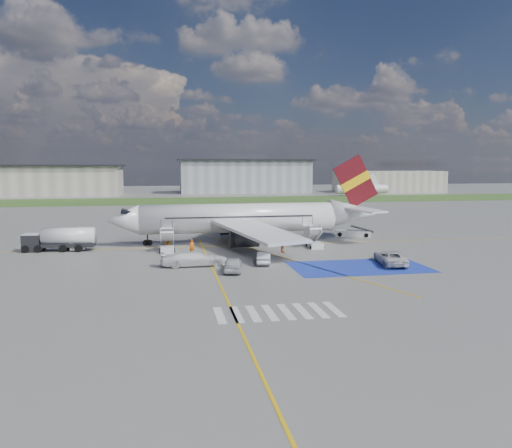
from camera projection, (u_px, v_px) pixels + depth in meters
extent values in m
plane|color=#60605E|center=(257.00, 263.00, 53.66)|extent=(400.00, 400.00, 0.00)
cube|color=#2D4C1E|center=(199.00, 201.00, 146.46)|extent=(400.00, 30.00, 0.01)
cube|color=gold|center=(241.00, 245.00, 65.38)|extent=(120.00, 0.20, 0.01)
cube|color=gold|center=(221.00, 287.00, 43.00)|extent=(0.20, 60.00, 0.01)
cube|color=gold|center=(241.00, 245.00, 65.38)|extent=(20.71, 56.45, 0.01)
cube|color=#1B32A4|center=(359.00, 267.00, 51.53)|extent=(14.00, 8.00, 0.01)
cube|color=silver|center=(220.00, 315.00, 35.01)|extent=(0.60, 4.00, 0.01)
cube|color=silver|center=(237.00, 315.00, 35.22)|extent=(0.60, 4.00, 0.01)
cube|color=silver|center=(253.00, 314.00, 35.43)|extent=(0.60, 4.00, 0.01)
cube|color=silver|center=(270.00, 313.00, 35.65)|extent=(0.60, 4.00, 0.01)
cube|color=silver|center=(286.00, 312.00, 35.86)|extent=(0.60, 4.00, 0.01)
cube|color=silver|center=(302.00, 311.00, 36.07)|extent=(0.60, 4.00, 0.01)
cube|color=silver|center=(318.00, 310.00, 36.29)|extent=(0.60, 4.00, 0.01)
cube|color=silver|center=(334.00, 309.00, 36.50)|extent=(0.60, 4.00, 0.01)
cube|color=gray|center=(30.00, 181.00, 170.29)|extent=(60.00, 22.00, 10.00)
cube|color=gray|center=(245.00, 177.00, 188.38)|extent=(48.00, 18.00, 12.00)
cube|color=gray|center=(389.00, 182.00, 191.55)|extent=(40.00, 16.00, 8.00)
cylinder|color=silver|center=(238.00, 218.00, 66.93)|extent=(26.00, 3.90, 3.90)
cone|color=silver|center=(123.00, 220.00, 64.27)|extent=(4.00, 3.90, 3.90)
cube|color=black|center=(128.00, 212.00, 64.25)|extent=(1.67, 1.90, 0.82)
cone|color=silver|center=(353.00, 213.00, 69.76)|extent=(6.50, 3.90, 3.90)
cube|color=silver|center=(257.00, 230.00, 58.88)|extent=(9.86, 15.95, 1.40)
cube|color=silver|center=(237.00, 216.00, 75.48)|extent=(9.86, 15.95, 1.40)
cylinder|color=#38383A|center=(245.00, 239.00, 61.70)|extent=(3.40, 2.10, 2.10)
cylinder|color=#38383A|center=(233.00, 228.00, 72.64)|extent=(3.40, 2.10, 2.10)
cube|color=#510D13|center=(356.00, 181.00, 69.29)|extent=(6.62, 0.30, 7.45)
cube|color=yellow|center=(356.00, 181.00, 69.29)|extent=(4.36, 0.40, 3.08)
cube|color=silver|center=(366.00, 210.00, 66.66)|extent=(4.73, 5.95, 0.49)
cube|color=silver|center=(349.00, 206.00, 72.91)|extent=(4.73, 5.95, 0.49)
cube|color=black|center=(240.00, 217.00, 64.97)|extent=(19.50, 0.04, 0.18)
cube|color=black|center=(236.00, 214.00, 68.80)|extent=(19.50, 0.04, 0.18)
cube|color=silver|center=(167.00, 239.00, 61.42)|extent=(1.40, 3.73, 2.32)
cube|color=silver|center=(167.00, 228.00, 63.15)|extent=(1.40, 1.00, 0.12)
cylinder|color=black|center=(161.00, 224.00, 62.96)|extent=(0.06, 0.06, 1.10)
cylinder|color=black|center=(172.00, 224.00, 63.21)|extent=(0.06, 0.06, 1.10)
cube|color=silver|center=(167.00, 250.00, 59.99)|extent=(1.60, 2.40, 0.70)
cube|color=silver|center=(312.00, 235.00, 64.71)|extent=(1.40, 3.73, 2.32)
cube|color=silver|center=(308.00, 225.00, 66.44)|extent=(1.40, 1.00, 0.12)
cylinder|color=black|center=(303.00, 221.00, 66.25)|extent=(0.06, 0.06, 1.10)
cylinder|color=black|center=(313.00, 221.00, 66.50)|extent=(0.06, 0.06, 1.10)
cube|color=silver|center=(315.00, 245.00, 63.27)|extent=(1.60, 2.40, 0.70)
cube|color=black|center=(33.00, 243.00, 60.67)|extent=(2.23, 2.23, 2.09)
cylinder|color=silver|center=(69.00, 236.00, 61.06)|extent=(6.31, 2.50, 2.09)
cube|color=black|center=(69.00, 245.00, 61.18)|extent=(6.31, 2.50, 0.45)
cube|color=silver|center=(77.00, 244.00, 61.28)|extent=(1.98, 1.40, 1.27)
cube|color=black|center=(77.00, 239.00, 61.20)|extent=(1.88, 1.30, 0.11)
cube|color=silver|center=(353.00, 233.00, 73.56)|extent=(5.33, 3.56, 0.85)
cube|color=black|center=(362.00, 229.00, 73.19)|extent=(3.55, 2.48, 0.94)
imported|color=#B1B3B8|center=(233.00, 264.00, 49.26)|extent=(2.51, 4.67, 1.51)
imported|color=#A6A8AD|center=(264.00, 258.00, 53.23)|extent=(2.23, 4.25, 1.33)
imported|color=silver|center=(390.00, 255.00, 53.07)|extent=(3.37, 5.55, 1.94)
imported|color=silver|center=(195.00, 256.00, 51.98)|extent=(5.30, 2.25, 2.06)
imported|color=orange|center=(192.00, 247.00, 59.08)|extent=(0.73, 0.57, 1.75)
imported|color=orange|center=(168.00, 243.00, 62.05)|extent=(0.91, 0.94, 1.53)
imported|color=orange|center=(283.00, 245.00, 59.86)|extent=(0.99, 1.23, 1.95)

